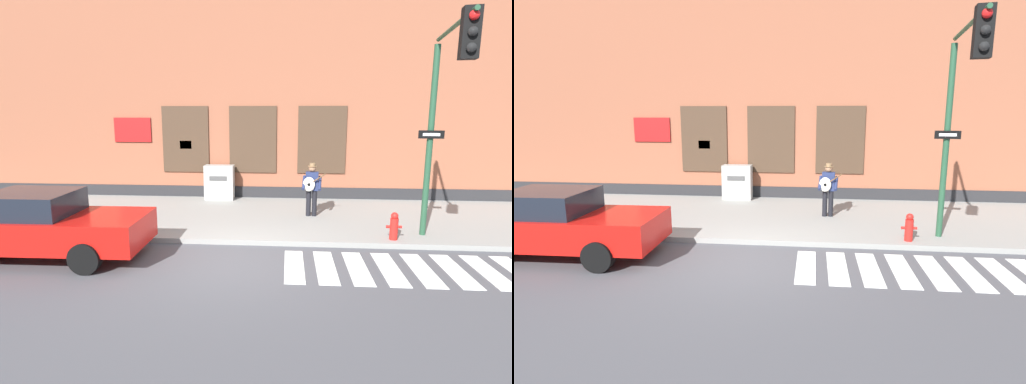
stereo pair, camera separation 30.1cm
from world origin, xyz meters
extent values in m
plane|color=#4C4C51|center=(0.00, 0.00, 0.00)|extent=(160.00, 160.00, 0.00)
cube|color=gray|center=(0.00, 3.86, 0.07)|extent=(28.00, 5.23, 0.14)
cube|color=#99563D|center=(0.00, 8.47, 3.89)|extent=(28.00, 4.00, 7.77)
cube|color=#28282B|center=(0.00, 6.45, 0.28)|extent=(28.00, 0.04, 0.55)
cube|color=#473323|center=(-2.51, 6.44, 2.30)|extent=(1.73, 0.06, 2.43)
cube|color=black|center=(-2.51, 6.43, 2.30)|extent=(1.61, 0.03, 2.31)
cube|color=#473323|center=(0.00, 6.44, 2.30)|extent=(1.73, 0.06, 2.43)
cube|color=black|center=(0.00, 6.43, 2.30)|extent=(1.61, 0.03, 2.31)
cube|color=#473323|center=(2.51, 6.44, 2.30)|extent=(1.73, 0.06, 2.43)
cube|color=black|center=(2.51, 6.43, 2.30)|extent=(1.61, 0.03, 2.31)
cube|color=red|center=(-4.52, 6.43, 2.65)|extent=(1.40, 0.04, 0.90)
cube|color=yellow|center=(-2.51, 6.42, 2.10)|extent=(0.44, 0.02, 0.30)
cube|color=silver|center=(1.46, -0.06, 0.01)|extent=(0.42, 1.90, 0.01)
cube|color=silver|center=(2.13, -0.06, 0.01)|extent=(0.42, 1.90, 0.01)
cube|color=silver|center=(2.80, -0.06, 0.01)|extent=(0.42, 1.90, 0.01)
cube|color=silver|center=(3.47, -0.06, 0.01)|extent=(0.42, 1.90, 0.01)
cube|color=silver|center=(4.14, -0.06, 0.01)|extent=(0.42, 1.90, 0.01)
cube|color=silver|center=(4.81, -0.06, 0.01)|extent=(0.42, 1.90, 0.01)
cube|color=silver|center=(5.48, -0.06, 0.01)|extent=(0.42, 1.90, 0.01)
cube|color=red|center=(-4.18, 0.05, 0.67)|extent=(4.63, 1.92, 0.68)
cube|color=black|center=(-4.43, 0.04, 1.27)|extent=(1.87, 1.61, 0.52)
cube|color=silver|center=(-1.93, 0.66, 0.74)|extent=(0.06, 0.24, 0.12)
cube|color=silver|center=(-1.91, -0.48, 0.74)|extent=(0.06, 0.24, 0.12)
cylinder|color=black|center=(-2.86, 0.94, 0.33)|extent=(0.66, 0.25, 0.66)
cylinder|color=black|center=(-2.83, -0.80, 0.33)|extent=(0.66, 0.25, 0.66)
cylinder|color=black|center=(-5.53, 0.90, 0.33)|extent=(0.66, 0.25, 0.66)
cylinder|color=black|center=(2.13, 3.83, 0.54)|extent=(0.15, 0.15, 0.80)
cylinder|color=black|center=(1.94, 3.83, 0.54)|extent=(0.15, 0.15, 0.80)
cube|color=navy|center=(2.04, 3.84, 1.22)|extent=(0.40, 0.26, 0.57)
sphere|color=#9E7051|center=(2.04, 3.84, 1.62)|extent=(0.22, 0.22, 0.22)
cylinder|color=olive|center=(2.04, 3.84, 1.68)|extent=(0.28, 0.28, 0.02)
cylinder|color=olive|center=(2.04, 3.84, 1.73)|extent=(0.18, 0.18, 0.09)
cylinder|color=navy|center=(2.26, 3.72, 1.18)|extent=(0.14, 0.52, 0.39)
cylinder|color=navy|center=(1.79, 3.77, 1.18)|extent=(0.14, 0.52, 0.39)
ellipsoid|color=silver|center=(1.94, 3.67, 1.15)|extent=(0.37, 0.16, 0.44)
cylinder|color=black|center=(1.93, 3.61, 1.15)|extent=(0.09, 0.02, 0.09)
cylinder|color=brown|center=(2.19, 3.62, 1.33)|extent=(0.47, 0.09, 0.34)
cylinder|color=#234C33|center=(4.82, 2.08, 2.50)|extent=(0.15, 0.15, 4.74)
cylinder|color=#234C33|center=(4.60, 0.58, 4.97)|extent=(0.53, 3.01, 0.09)
cube|color=black|center=(4.43, -0.62, 4.62)|extent=(0.33, 0.28, 0.88)
sphere|color=red|center=(4.40, -0.78, 4.89)|extent=(0.17, 0.17, 0.17)
sphere|color=black|center=(4.40, -0.78, 4.62)|extent=(0.17, 0.17, 0.17)
sphere|color=black|center=(4.40, -0.78, 4.36)|extent=(0.17, 0.17, 0.17)
cube|color=black|center=(4.81, 1.97, 2.74)|extent=(0.60, 0.12, 0.20)
cube|color=white|center=(4.80, 1.95, 2.74)|extent=(0.40, 0.07, 0.07)
cube|color=#ADADA8|center=(-1.20, 6.02, 0.77)|extent=(1.06, 0.52, 1.26)
cube|color=#4C4C4C|center=(-1.20, 5.75, 0.96)|extent=(0.63, 0.02, 0.16)
cylinder|color=red|center=(3.96, 1.59, 0.41)|extent=(0.20, 0.20, 0.55)
sphere|color=red|center=(3.96, 1.59, 0.75)|extent=(0.18, 0.18, 0.18)
cylinder|color=red|center=(3.82, 1.59, 0.47)|extent=(0.10, 0.07, 0.07)
cylinder|color=red|center=(4.10, 1.59, 0.47)|extent=(0.10, 0.07, 0.07)
camera|label=1|loc=(1.27, -8.25, 3.24)|focal=28.00mm
camera|label=2|loc=(1.57, -8.22, 3.24)|focal=28.00mm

